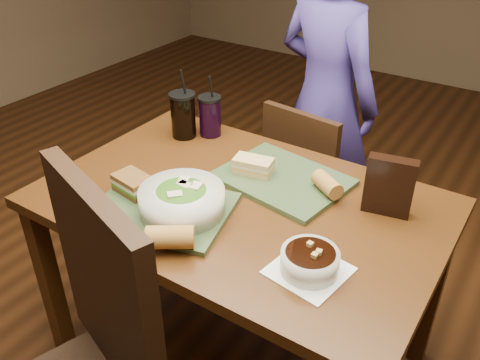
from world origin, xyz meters
name	(u,v)px	position (x,y,z in m)	size (l,w,h in m)	color
ground	(240,352)	(0.00, 0.00, 0.00)	(6.00, 6.00, 0.00)	#381C0B
dining_table	(240,220)	(0.00, 0.00, 0.66)	(1.30, 0.85, 0.75)	#45250D
chair_far	(305,181)	(-0.06, 0.63, 0.47)	(0.40, 0.40, 0.84)	black
diner	(325,99)	(-0.12, 0.90, 0.76)	(0.55, 0.36, 1.52)	#3C2D7E
tray_near	(162,210)	(-0.16, -0.20, 0.76)	(0.42, 0.32, 0.02)	#354829
tray_far	(282,179)	(0.06, 0.17, 0.76)	(0.42, 0.32, 0.02)	#354829
salad_bowl	(182,199)	(-0.09, -0.18, 0.81)	(0.26, 0.26, 0.09)	silver
soup_bowl	(310,261)	(0.35, -0.19, 0.79)	(0.22, 0.22, 0.08)	white
sandwich_near	(133,184)	(-0.30, -0.18, 0.80)	(0.14, 0.10, 0.06)	#593819
sandwich_far	(253,166)	(-0.04, 0.14, 0.79)	(0.15, 0.10, 0.05)	tan
baguette_near	(170,237)	(-0.01, -0.33, 0.80)	(0.07, 0.07, 0.13)	#AD7533
baguette_far	(327,184)	(0.23, 0.17, 0.80)	(0.06, 0.06, 0.11)	#AD7533
cup_cola	(183,115)	(-0.44, 0.25, 0.84)	(0.10, 0.10, 0.28)	black
cup_berry	(210,116)	(-0.36, 0.32, 0.83)	(0.09, 0.09, 0.25)	black
chip_bag	(389,186)	(0.42, 0.19, 0.85)	(0.15, 0.05, 0.19)	black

